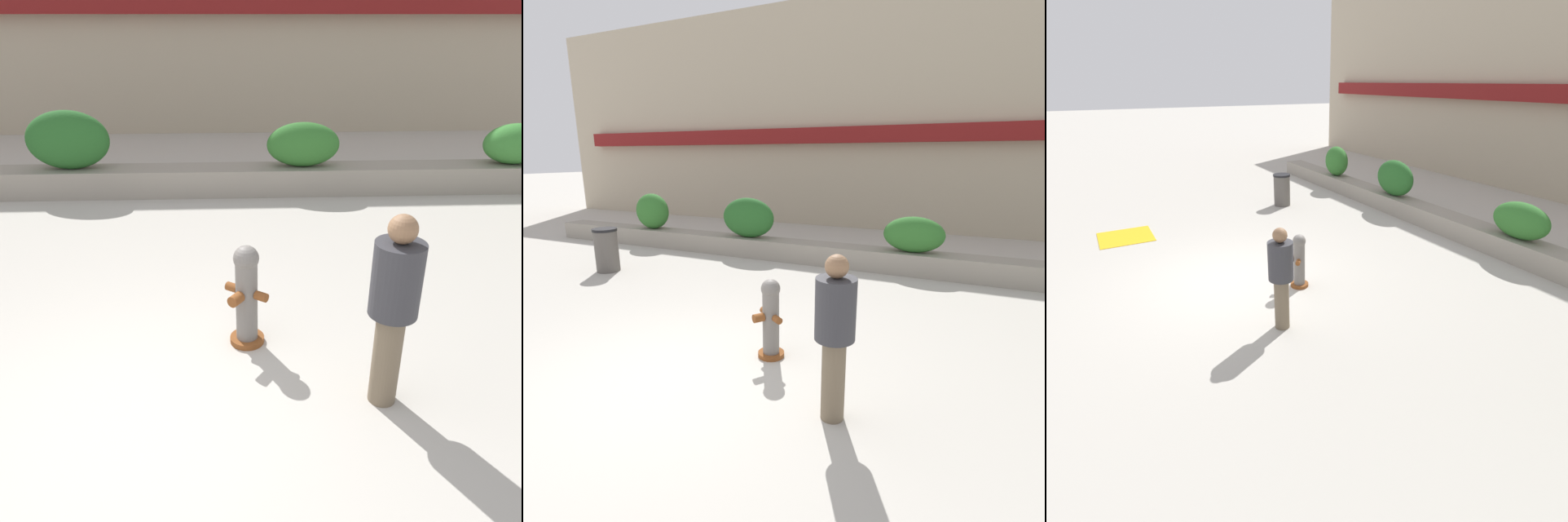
{
  "view_description": "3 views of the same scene",
  "coord_description": "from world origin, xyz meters",
  "views": [
    {
      "loc": [
        0.82,
        -3.32,
        3.05
      ],
      "look_at": [
        1.02,
        1.17,
        0.87
      ],
      "focal_mm": 35.0,
      "sensor_mm": 36.0,
      "label": 1
    },
    {
      "loc": [
        3.11,
        -3.4,
        2.61
      ],
      "look_at": [
        0.25,
        2.83,
        0.84
      ],
      "focal_mm": 28.0,
      "sensor_mm": 36.0,
      "label": 2
    },
    {
      "loc": [
        7.25,
        -2.27,
        3.73
      ],
      "look_at": [
        0.74,
        1.31,
        0.43
      ],
      "focal_mm": 28.0,
      "sensor_mm": 36.0,
      "label": 3
    }
  ],
  "objects": [
    {
      "name": "hedge_bush_2",
      "position": [
        2.02,
        6.0,
        0.9
      ],
      "size": [
        1.35,
        0.59,
        0.81
      ],
      "primitive_type": "ellipsoid",
      "color": "#2D6B28",
      "rests_on": "planter_wall_low"
    },
    {
      "name": "pedestrian",
      "position": [
        2.04,
        0.13,
        0.99
      ],
      "size": [
        0.57,
        0.57,
        1.73
      ],
      "color": "brown",
      "rests_on": "ground"
    },
    {
      "name": "planter_wall_low",
      "position": [
        0.0,
        6.0,
        0.25
      ],
      "size": [
        18.0,
        0.7,
        0.5
      ],
      "primitive_type": "cube",
      "color": "gray",
      "rests_on": "ground"
    },
    {
      "name": "ground_plane",
      "position": [
        0.0,
        0.0,
        0.0
      ],
      "size": [
        120.0,
        120.0,
        0.0
      ],
      "primitive_type": "plane",
      "color": "#B2ADA3"
    },
    {
      "name": "fire_hydrant",
      "position": [
        0.87,
        1.06,
        0.55
      ],
      "size": [
        0.49,
        0.49,
        1.08
      ],
      "color": "brown",
      "rests_on": "ground"
    },
    {
      "name": "hedge_bush_3",
      "position": [
        6.04,
        6.0,
        0.88
      ],
      "size": [
        1.23,
        0.7,
        0.75
      ],
      "primitive_type": "ellipsoid",
      "color": "#387F33",
      "rests_on": "planter_wall_low"
    },
    {
      "name": "hedge_bush_1",
      "position": [
        -2.25,
        6.0,
        1.03
      ],
      "size": [
        1.5,
        0.6,
        1.06
      ],
      "primitive_type": "ellipsoid",
      "color": "#235B23",
      "rests_on": "planter_wall_low"
    }
  ]
}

